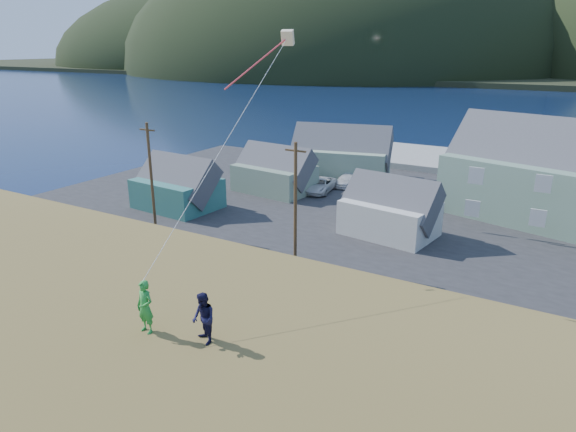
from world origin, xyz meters
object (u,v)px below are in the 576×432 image
object	(u,v)px
wharf	(420,158)
shed_teal	(177,185)
shed_palegreen_near	(274,171)
shed_white	(390,209)
shed_palegreen_far	(341,154)
kite_flyer_green	(145,307)
kite_flyer_navy	(203,319)

from	to	relation	value
wharf	shed_teal	bearing A→B (deg)	-113.00
shed_teal	shed_palegreen_near	bearing A→B (deg)	66.75
shed_white	shed_palegreen_far	world-z (taller)	shed_palegreen_far
shed_teal	shed_palegreen_near	world-z (taller)	shed_teal
kite_flyer_green	shed_palegreen_near	bearing A→B (deg)	121.15
wharf	kite_flyer_green	size ratio (longest dim) A/B	16.24
wharf	shed_palegreen_near	distance (m)	25.14
shed_palegreen_far	kite_flyer_green	distance (m)	47.68
wharf	shed_palegreen_near	size ratio (longest dim) A/B	2.89
kite_flyer_navy	shed_palegreen_far	bearing A→B (deg)	139.27
shed_palegreen_near	shed_white	world-z (taller)	shed_palegreen_near
kite_flyer_green	shed_white	bearing A→B (deg)	100.06
wharf	shed_teal	world-z (taller)	shed_teal
shed_white	shed_palegreen_far	bearing A→B (deg)	134.59
shed_teal	shed_white	world-z (taller)	shed_teal
wharf	kite_flyer_navy	distance (m)	60.41
shed_palegreen_far	kite_flyer_green	xyz separation A→B (m)	(14.37, -45.17, 5.08)
wharf	shed_teal	distance (m)	35.89
shed_teal	kite_flyer_green	size ratio (longest dim) A/B	5.22
shed_palegreen_near	shed_palegreen_far	distance (m)	9.88
shed_white	kite_flyer_navy	world-z (taller)	kite_flyer_navy
shed_white	shed_palegreen_far	xyz separation A→B (m)	(-11.58, 15.64, 0.58)
wharf	kite_flyer_green	world-z (taller)	kite_flyer_green
shed_palegreen_near	kite_flyer_navy	size ratio (longest dim) A/B	6.00
wharf	kite_flyer_green	distance (m)	60.52
wharf	shed_palegreen_far	bearing A→B (deg)	-110.91
wharf	shed_palegreen_far	xyz separation A→B (m)	(-5.43, -14.20, 2.47)
shed_palegreen_far	wharf	bearing A→B (deg)	56.14
shed_teal	kite_flyer_navy	size ratio (longest dim) A/B	5.59
shed_white	shed_palegreen_near	bearing A→B (deg)	165.03
wharf	shed_white	xyz separation A→B (m)	(6.15, -29.84, 1.89)
shed_teal	shed_palegreen_near	distance (m)	10.82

